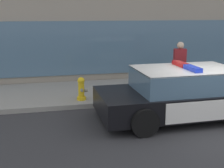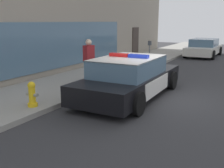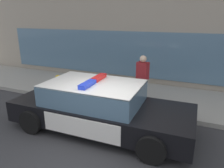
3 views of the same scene
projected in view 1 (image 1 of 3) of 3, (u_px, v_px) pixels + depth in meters
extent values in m
plane|color=#303033|center=(217.00, 126.00, 7.59)|extent=(48.00, 48.00, 0.00)
cube|color=gray|center=(163.00, 88.00, 11.04)|extent=(48.00, 3.13, 0.15)
cube|color=slate|center=(138.00, 47.00, 12.11)|extent=(14.78, 0.08, 2.10)
cube|color=black|center=(191.00, 99.00, 8.15)|extent=(5.16, 2.04, 0.60)
cube|color=silver|center=(129.00, 98.00, 7.70)|extent=(1.47, 1.93, 0.05)
cube|color=silver|center=(172.00, 91.00, 9.05)|extent=(2.15, 0.07, 0.51)
cube|color=silver|center=(207.00, 111.00, 7.19)|extent=(2.15, 0.07, 0.51)
cube|color=yellow|center=(172.00, 90.00, 9.07)|extent=(0.22, 0.02, 0.26)
cube|color=slate|center=(185.00, 80.00, 7.97)|extent=(2.70, 1.80, 0.60)
cube|color=silver|center=(186.00, 69.00, 7.90)|extent=(2.70, 1.80, 0.04)
cube|color=red|center=(180.00, 64.00, 8.21)|extent=(0.21, 0.66, 0.11)
cube|color=blue|center=(193.00, 68.00, 7.55)|extent=(0.21, 0.66, 0.11)
cylinder|color=black|center=(224.00, 92.00, 9.49)|extent=(0.68, 0.23, 0.68)
cylinder|color=black|center=(122.00, 99.00, 8.72)|extent=(0.68, 0.23, 0.68)
cylinder|color=black|center=(145.00, 123.00, 6.88)|extent=(0.68, 0.23, 0.68)
cylinder|color=gold|center=(81.00, 98.00, 9.31)|extent=(0.28, 0.28, 0.10)
cylinder|color=gold|center=(81.00, 90.00, 9.25)|extent=(0.19, 0.19, 0.45)
sphere|color=gold|center=(81.00, 81.00, 9.18)|extent=(0.22, 0.22, 0.22)
cylinder|color=gray|center=(81.00, 78.00, 9.16)|extent=(0.06, 0.06, 0.05)
cylinder|color=gray|center=(82.00, 90.00, 9.10)|extent=(0.09, 0.10, 0.09)
cylinder|color=gray|center=(81.00, 88.00, 9.38)|extent=(0.09, 0.10, 0.09)
cylinder|color=gray|center=(86.00, 90.00, 9.28)|extent=(0.10, 0.12, 0.12)
cylinder|color=#23232D|center=(179.00, 79.00, 10.28)|extent=(0.28, 0.28, 0.85)
cube|color=maroon|center=(180.00, 58.00, 10.11)|extent=(0.45, 0.34, 0.62)
sphere|color=beige|center=(180.00, 45.00, 10.01)|extent=(0.24, 0.24, 0.24)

